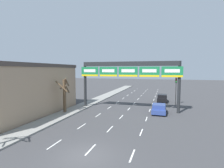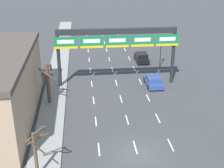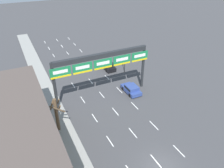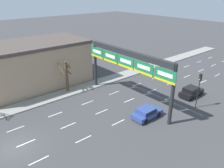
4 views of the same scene
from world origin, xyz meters
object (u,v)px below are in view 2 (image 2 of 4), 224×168
Objects in this scene: car_black at (142,57)px; sign_gantry at (117,40)px; car_blue at (153,81)px; traffic_light_near_gantry at (161,45)px; tree_bare_second at (37,149)px; tree_bare_closest at (48,81)px.

sign_gantry is at bearing -119.89° from car_black.
car_black is at bearing 88.36° from car_blue.
car_blue is at bearing -110.41° from traffic_light_near_gantry.
car_blue is (-0.28, -9.66, -0.06)m from car_black.
sign_gantry is 3.23× the size of tree_bare_second.
sign_gantry reaches higher than traffic_light_near_gantry.
tree_bare_second is at bearing -115.02° from sign_gantry.
traffic_light_near_gantry is (7.33, 6.06, -2.59)m from sign_gantry.
sign_gantry is at bearing 29.27° from tree_bare_closest.
car_blue is 21.09m from tree_bare_second.
sign_gantry is 3.89× the size of car_black.
tree_bare_second is (-12.91, -16.58, 1.85)m from car_blue.
car_blue is 13.79m from tree_bare_closest.
sign_gantry reaches higher than car_black.
tree_bare_second is (0.21, -12.85, -0.24)m from tree_bare_closest.
car_black is at bearing 63.32° from tree_bare_second.
car_blue is 0.81× the size of tree_bare_closest.
sign_gantry is 19.69m from tree_bare_second.
car_black is at bearing 131.79° from traffic_light_near_gantry.
sign_gantry is 3.94× the size of car_blue.
car_blue is 0.82× the size of traffic_light_near_gantry.
tree_bare_closest is 1.01× the size of tree_bare_second.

